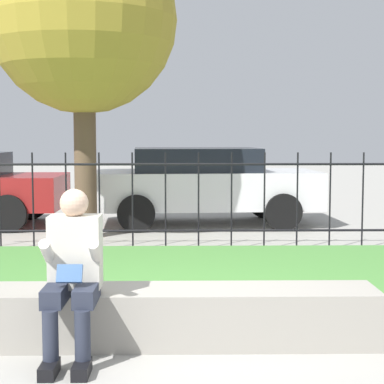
# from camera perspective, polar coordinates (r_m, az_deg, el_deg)

# --- Properties ---
(ground_plane) EXTENTS (60.00, 60.00, 0.00)m
(ground_plane) POSITION_cam_1_polar(r_m,az_deg,el_deg) (5.17, -0.84, -13.29)
(ground_plane) COLOR #9E9B93
(stone_bench) EXTENTS (3.13, 0.54, 0.44)m
(stone_bench) POSITION_cam_1_polar(r_m,az_deg,el_deg) (5.11, -1.36, -11.23)
(stone_bench) COLOR gray
(stone_bench) RESTS_ON ground_plane
(person_seated_reader) EXTENTS (0.42, 0.73, 1.24)m
(person_seated_reader) POSITION_cam_1_polar(r_m,az_deg,el_deg) (4.77, -10.53, -6.61)
(person_seated_reader) COLOR black
(person_seated_reader) RESTS_ON ground_plane
(grass_berm) EXTENTS (8.50, 2.57, 0.20)m
(grass_berm) POSITION_cam_1_polar(r_m,az_deg,el_deg) (7.05, -0.87, -7.41)
(grass_berm) COLOR #4C893D
(grass_berm) RESTS_ON ground_plane
(iron_fence) EXTENTS (6.50, 0.03, 1.38)m
(iron_fence) POSITION_cam_1_polar(r_m,az_deg,el_deg) (9.01, -0.89, -0.65)
(iron_fence) COLOR black
(iron_fence) RESTS_ON ground_plane
(car_parked_center) EXTENTS (4.12, 2.10, 1.39)m
(car_parked_center) POSITION_cam_1_polar(r_m,az_deg,el_deg) (11.60, 1.01, 0.77)
(car_parked_center) COLOR silver
(car_parked_center) RESTS_ON ground_plane
(tree_behind_fence) EXTENTS (2.89, 2.89, 4.84)m
(tree_behind_fence) POSITION_cam_1_polar(r_m,az_deg,el_deg) (10.33, -9.65, 14.74)
(tree_behind_fence) COLOR brown
(tree_behind_fence) RESTS_ON ground_plane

